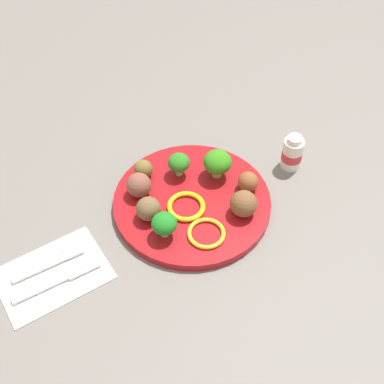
{
  "coord_description": "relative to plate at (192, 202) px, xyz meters",
  "views": [
    {
      "loc": [
        -0.28,
        -0.52,
        0.7
      ],
      "look_at": [
        0.0,
        0.0,
        0.04
      ],
      "focal_mm": 47.89,
      "sensor_mm": 36.0,
      "label": 1
    }
  ],
  "objects": [
    {
      "name": "pepper_ring_back_right",
      "position": [
        -0.02,
        -0.01,
        0.01
      ],
      "size": [
        0.09,
        0.09,
        0.01
      ],
      "primitive_type": "torus",
      "rotation": [
        0.0,
        0.0,
        2.47
      ],
      "color": "yellow",
      "rests_on": "plate"
    },
    {
      "name": "knife",
      "position": [
        -0.26,
        -0.04,
        -0.0
      ],
      "size": [
        0.15,
        0.02,
        0.01
      ],
      "color": "silver",
      "rests_on": "napkin"
    },
    {
      "name": "meatball_near_rim",
      "position": [
        0.06,
        -0.07,
        0.03
      ],
      "size": [
        0.05,
        0.05,
        0.05
      ],
      "primitive_type": "sphere",
      "color": "brown",
      "rests_on": "plate"
    },
    {
      "name": "napkin",
      "position": [
        -0.27,
        -0.02,
        -0.01
      ],
      "size": [
        0.18,
        0.13,
        0.01
      ],
      "primitive_type": "cube",
      "rotation": [
        0.0,
        0.0,
        0.08
      ],
      "color": "white",
      "rests_on": "ground_plane"
    },
    {
      "name": "meatball_front_right",
      "position": [
        -0.08,
        0.0,
        0.03
      ],
      "size": [
        0.04,
        0.04,
        0.04
      ],
      "primitive_type": "sphere",
      "color": "brown",
      "rests_on": "plate"
    },
    {
      "name": "plate",
      "position": [
        0.0,
        0.0,
        0.0
      ],
      "size": [
        0.28,
        0.28,
        0.02
      ],
      "primitive_type": "cylinder",
      "color": "maroon",
      "rests_on": "ground_plane"
    },
    {
      "name": "pepper_ring_near_rim",
      "position": [
        -0.02,
        -0.08,
        0.01
      ],
      "size": [
        0.09,
        0.09,
        0.01
      ],
      "primitive_type": "torus",
      "rotation": [
        0.0,
        0.0,
        0.87
      ],
      "color": "yellow",
      "rests_on": "plate"
    },
    {
      "name": "meatball_back_right",
      "position": [
        -0.05,
        0.09,
        0.03
      ],
      "size": [
        0.03,
        0.03,
        0.03
      ],
      "primitive_type": "sphere",
      "color": "brown",
      "rests_on": "plate"
    },
    {
      "name": "fork",
      "position": [
        -0.26,
        -0.01,
        -0.0
      ],
      "size": [
        0.12,
        0.02,
        0.01
      ],
      "color": "silver",
      "rests_on": "napkin"
    },
    {
      "name": "meatball_center",
      "position": [
        -0.08,
        0.06,
        0.03
      ],
      "size": [
        0.04,
        0.04,
        0.04
      ],
      "primitive_type": "sphere",
      "color": "brown",
      "rests_on": "plate"
    },
    {
      "name": "ground_plane",
      "position": [
        0.0,
        0.0,
        -0.01
      ],
      "size": [
        4.0,
        4.0,
        0.0
      ],
      "primitive_type": "plane",
      "color": "slate"
    },
    {
      "name": "broccoli_floret_mid_left",
      "position": [
        -0.08,
        -0.05,
        0.04
      ],
      "size": [
        0.04,
        0.04,
        0.05
      ],
      "color": "#92D073",
      "rests_on": "plate"
    },
    {
      "name": "broccoli_floret_center",
      "position": [
        0.01,
        0.07,
        0.04
      ],
      "size": [
        0.04,
        0.04,
        0.05
      ],
      "color": "#A7C581",
      "rests_on": "plate"
    },
    {
      "name": "yogurt_bottle",
      "position": [
        0.21,
        -0.0,
        0.02
      ],
      "size": [
        0.04,
        0.04,
        0.07
      ],
      "color": "white",
      "rests_on": "ground_plane"
    },
    {
      "name": "broccoli_floret_back_left",
      "position": [
        0.07,
        0.03,
        0.04
      ],
      "size": [
        0.05,
        0.05,
        0.05
      ],
      "color": "#A1CE6D",
      "rests_on": "plate"
    },
    {
      "name": "meatball_mid_right",
      "position": [
        0.1,
        -0.02,
        0.03
      ],
      "size": [
        0.04,
        0.04,
        0.04
      ],
      "primitive_type": "sphere",
      "color": "brown",
      "rests_on": "plate"
    }
  ]
}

